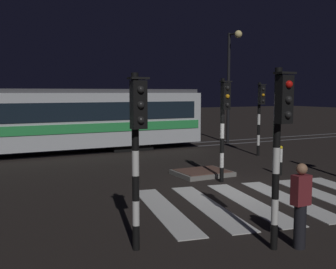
% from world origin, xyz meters
% --- Properties ---
extents(ground_plane, '(120.00, 120.00, 0.00)m').
position_xyz_m(ground_plane, '(0.00, 0.00, 0.00)').
color(ground_plane, black).
extents(rail_near, '(80.00, 0.12, 0.03)m').
position_xyz_m(rail_near, '(0.00, 9.45, 0.01)').
color(rail_near, '#59595E').
rests_on(rail_near, ground).
extents(rail_far, '(80.00, 0.12, 0.03)m').
position_xyz_m(rail_far, '(0.00, 10.89, 0.01)').
color(rail_far, '#59595E').
rests_on(rail_far, ground).
extents(crosswalk_zebra, '(7.58, 5.67, 0.02)m').
position_xyz_m(crosswalk_zebra, '(0.00, -1.55, 0.01)').
color(crosswalk_zebra, silver).
rests_on(crosswalk_zebra, ground).
extents(traffic_island, '(1.97, 1.59, 0.18)m').
position_xyz_m(traffic_island, '(0.25, 2.43, 0.09)').
color(traffic_island, slate).
rests_on(traffic_island, ground).
extents(traffic_light_corner_far_right, '(0.36, 0.42, 3.56)m').
position_xyz_m(traffic_light_corner_far_right, '(5.16, 5.09, 2.35)').
color(traffic_light_corner_far_right, black).
rests_on(traffic_light_corner_far_right, ground).
extents(traffic_light_corner_near_left, '(0.36, 0.42, 3.46)m').
position_xyz_m(traffic_light_corner_near_left, '(-4.72, -3.22, 2.28)').
color(traffic_light_corner_near_left, black).
rests_on(traffic_light_corner_near_left, ground).
extents(traffic_light_median_centre, '(0.36, 0.42, 3.55)m').
position_xyz_m(traffic_light_median_centre, '(0.23, 1.05, 2.34)').
color(traffic_light_median_centre, black).
rests_on(traffic_light_median_centre, ground).
extents(traffic_light_kerb_mid_left, '(0.36, 0.42, 3.55)m').
position_xyz_m(traffic_light_kerb_mid_left, '(-2.29, -4.43, 2.34)').
color(traffic_light_kerb_mid_left, black).
rests_on(traffic_light_kerb_mid_left, ground).
extents(street_lamp_trackside_right, '(0.44, 1.21, 6.65)m').
position_xyz_m(street_lamp_trackside_right, '(6.81, 9.80, 4.26)').
color(street_lamp_trackside_right, black).
rests_on(street_lamp_trackside_right, ground).
extents(tram, '(17.44, 2.58, 4.15)m').
position_xyz_m(tram, '(-4.48, 10.17, 1.75)').
color(tram, silver).
rests_on(tram, ground).
extents(pedestrian_waiting_at_kerb, '(0.36, 0.24, 1.71)m').
position_xyz_m(pedestrian_waiting_at_kerb, '(-1.80, -4.53, 0.88)').
color(pedestrian_waiting_at_kerb, black).
rests_on(pedestrian_waiting_at_kerb, ground).
extents(bollard_island_edge, '(0.12, 0.12, 1.11)m').
position_xyz_m(bollard_island_edge, '(2.84, 1.08, 0.56)').
color(bollard_island_edge, black).
rests_on(bollard_island_edge, ground).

